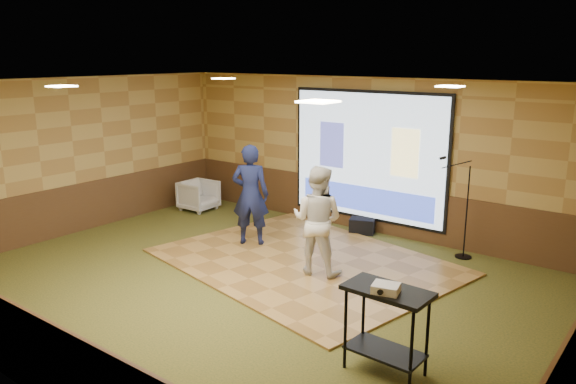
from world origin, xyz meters
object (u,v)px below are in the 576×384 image
Objects in this scene: player_left at (250,195)px; duffel_bag at (362,226)px; mic_stand at (462,229)px; av_table at (387,314)px; projector_screen at (367,157)px; projector at (386,288)px; banquet_chair at (199,196)px; player_right at (317,220)px; dance_floor at (304,262)px.

player_left reaches higher than duffel_bag.
av_table is at bearing -57.22° from mic_stand.
projector is at bearing -58.23° from projector_screen.
av_table is 7.32m from banquet_chair.
duffel_bag is (3.77, 0.75, -0.19)m from banquet_chair.
player_right is at bearing 124.09° from projector.
projector_screen reaches higher than dance_floor.
player_right reaches higher than banquet_chair.
projector_screen is 1.34m from duffel_bag.
mic_stand is (3.29, 1.72, -0.46)m from player_left.
av_table is 1.33× the size of banquet_chair.
projector is 5.13m from duffel_bag.
player_right is 2.68m from mic_stand.
player_left is (-1.31, 0.15, 0.93)m from dance_floor.
mic_stand is (2.06, -0.31, -0.98)m from projector_screen.
projector_screen is 6.99× the size of duffel_bag.
av_table is at bearing -39.47° from dance_floor.
av_table is (3.96, -2.33, -0.26)m from player_left.
projector_screen is 1.92× the size of player_right.
projector_screen is at bearing 92.12° from dance_floor.
projector_screen is 2.62m from dance_floor.
projector reaches higher than av_table.
mic_stand is at bearing 177.16° from player_left.
player_right is at bearing -77.82° from projector_screen.
duffel_bag is (0.04, -0.19, -1.33)m from projector_screen.
banquet_chair is (-3.81, 1.24, 0.32)m from dance_floor.
player_left is 2.49× the size of banquet_chair.
projector_screen is 1.92× the size of mic_stand.
projector is (2.68, -2.28, 1.01)m from dance_floor.
projector is at bearing -57.09° from mic_stand.
projector_screen is 1.81× the size of player_left.
dance_floor is 3.66m from projector.
player_right is at bearing -77.92° from duffel_bag.
player_right is (1.77, -0.44, -0.05)m from player_left.
dance_floor is 2.69× the size of mic_stand.
mic_stand is at bearing -8.43° from projector_screen.
av_table is (2.73, -4.36, -0.78)m from projector_screen.
av_table reaches higher than duffel_bag.
projector is (0.03, -0.09, 0.34)m from av_table.
projector is 0.58× the size of duffel_bag.
av_table reaches higher than dance_floor.
projector reaches higher than dance_floor.
dance_floor is 3.50m from av_table.
dance_floor is 4.74× the size of av_table.
projector_screen is at bearing -151.75° from player_left.
av_table is at bearing 128.01° from player_right.
projector is 4.24m from mic_stand.
player_left is 1.82m from player_right.
player_left reaches higher than projector.
projector_screen reaches higher than player_right.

